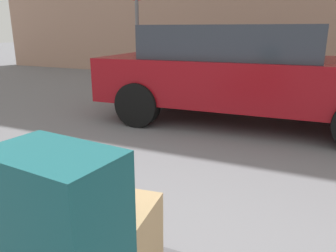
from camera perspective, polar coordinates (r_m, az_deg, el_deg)
duffel_bag_tan_center at (r=1.54m, az=-13.35°, el=-17.75°), size 0.60×0.38×0.34m
suitcase_teal_stacked_top at (r=1.23m, az=-18.02°, el=-18.81°), size 0.46×0.31×0.66m
parked_car at (r=5.11m, az=13.03°, el=9.13°), size 4.38×2.08×1.42m
no_parking_sign at (r=6.77m, az=-5.34°, el=17.19°), size 0.49×0.13×2.38m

